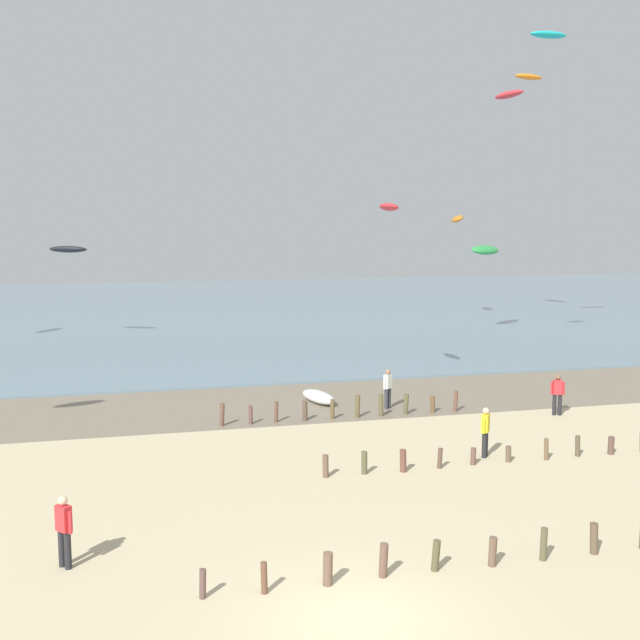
% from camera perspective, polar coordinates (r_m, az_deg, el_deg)
% --- Properties ---
extents(ground_plane, '(160.00, 160.00, 0.00)m').
position_cam_1_polar(ground_plane, '(16.67, 2.84, -21.02)').
color(ground_plane, '#C6B58C').
extents(wet_sand_strip, '(120.00, 7.65, 0.01)m').
position_cam_1_polar(wet_sand_strip, '(34.00, -6.48, -6.31)').
color(wet_sand_strip, '#7A6D59').
rests_on(wet_sand_strip, ground).
extents(sea, '(160.00, 70.00, 0.10)m').
position_cam_1_polar(sea, '(72.18, -10.63, 0.75)').
color(sea, slate).
rests_on(sea, ground).
extents(groyne_mid, '(15.35, 0.35, 0.74)m').
position_cam_1_polar(groyne_mid, '(27.33, 16.16, -9.17)').
color(groyne_mid, brown).
rests_on(groyne_mid, ground).
extents(groyne_far, '(10.05, 0.29, 0.94)m').
position_cam_1_polar(groyne_far, '(31.71, 2.12, -6.48)').
color(groyne_far, brown).
rests_on(groyne_far, ground).
extents(person_mid_beach, '(0.54, 0.34, 1.71)m').
position_cam_1_polar(person_mid_beach, '(33.50, 17.09, -5.18)').
color(person_mid_beach, '#232328').
rests_on(person_mid_beach, ground).
extents(person_by_waterline, '(0.40, 0.46, 1.71)m').
position_cam_1_polar(person_by_waterline, '(19.23, -18.34, -14.41)').
color(person_by_waterline, '#232328').
rests_on(person_by_waterline, ground).
extents(person_left_flank, '(0.40, 0.47, 1.71)m').
position_cam_1_polar(person_left_flank, '(26.98, 12.08, -7.97)').
color(person_left_flank, '#232328').
rests_on(person_left_flank, ground).
extents(person_far_down_beach, '(0.47, 0.39, 1.71)m').
position_cam_1_polar(person_far_down_beach, '(33.29, 5.02, -4.97)').
color(person_far_down_beach, '#383842').
rests_on(person_far_down_beach, ground).
extents(grounded_kite, '(1.49, 2.64, 0.50)m').
position_cam_1_polar(grounded_kite, '(34.41, -0.10, -5.69)').
color(grounded_kite, white).
rests_on(grounded_kite, ground).
extents(kite_aloft_0, '(2.89, 2.14, 0.59)m').
position_cam_1_polar(kite_aloft_0, '(54.55, -18.07, 4.98)').
color(kite_aloft_0, black).
extents(kite_aloft_1, '(1.57, 3.47, 0.66)m').
position_cam_1_polar(kite_aloft_1, '(63.31, 13.74, 15.83)').
color(kite_aloft_1, red).
extents(kite_aloft_3, '(2.08, 1.14, 0.34)m').
position_cam_1_polar(kite_aloft_3, '(47.84, 15.12, 16.90)').
color(kite_aloft_3, orange).
extents(kite_aloft_4, '(0.84, 2.18, 0.49)m').
position_cam_1_polar(kite_aloft_4, '(36.76, 5.09, 8.29)').
color(kite_aloft_4, red).
extents(kite_aloft_5, '(2.66, 0.99, 0.49)m').
position_cam_1_polar(kite_aloft_5, '(55.94, 16.47, 19.50)').
color(kite_aloft_5, '#19B2B7').
extents(kite_aloft_8, '(3.59, 3.10, 0.94)m').
position_cam_1_polar(kite_aloft_8, '(56.66, 12.08, 5.06)').
color(kite_aloft_8, green).
extents(kite_aloft_11, '(1.75, 3.03, 0.82)m').
position_cam_1_polar(kite_aloft_11, '(63.90, 10.08, 7.34)').
color(kite_aloft_11, orange).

